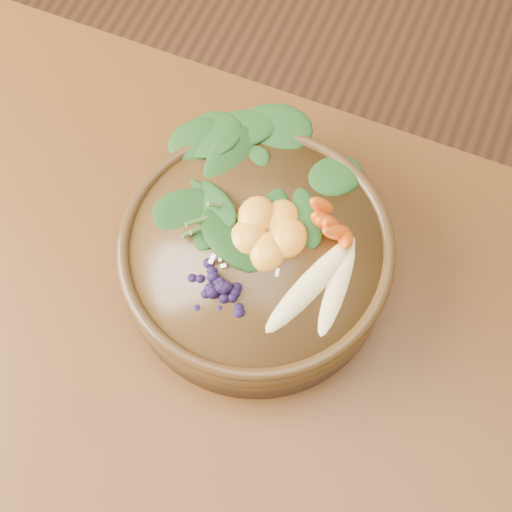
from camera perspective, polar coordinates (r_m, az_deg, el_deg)
dining_table at (r=0.96m, az=9.34°, el=-17.08°), size 1.60×0.90×0.75m
stoneware_bowl at (r=0.88m, az=0.00°, el=-0.27°), size 0.40×0.40×0.09m
kale_heap at (r=0.86m, az=0.00°, el=6.81°), size 0.26×0.24×0.05m
carrot_cluster at (r=0.82m, az=7.02°, el=4.54°), size 0.08×0.08×0.09m
banana_halves at (r=0.81m, az=5.57°, el=-1.96°), size 0.09×0.18×0.03m
mandarin_cluster at (r=0.83m, az=0.97°, el=2.44°), size 0.12×0.12×0.04m
blueberry_pile at (r=0.80m, az=-2.74°, el=-2.00°), size 0.18×0.15×0.05m
coconut_flakes at (r=0.83m, az=-0.82°, el=-0.12°), size 0.12×0.10×0.01m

